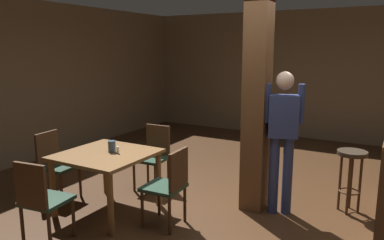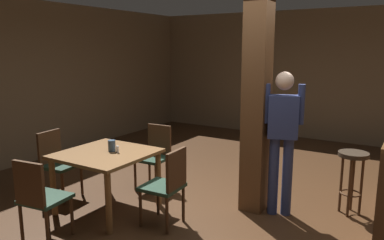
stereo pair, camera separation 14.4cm
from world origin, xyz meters
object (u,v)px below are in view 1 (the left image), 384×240
Objects in this scene: chair_north at (154,153)px; napkin_cup at (112,146)px; bar_stool_near at (351,167)px; salt_shaker at (118,150)px; standing_person at (283,133)px; chair_east at (169,183)px; chair_south at (41,198)px; chair_west at (55,162)px; dining_table at (107,162)px.

chair_north reaches higher than napkin_cup.
chair_north reaches higher than bar_stool_near.
salt_shaker is 0.05× the size of standing_person.
chair_north is 10.64× the size of salt_shaker.
bar_stool_near is at bearing 39.85° from chair_east.
chair_south is 2.74m from standing_person.
chair_east is at bearing 2.65° from chair_west.
chair_west and chair_north have the same top height.
napkin_cup reaches higher than salt_shaker.
napkin_cup is 2.91m from bar_stool_near.
napkin_cup is 0.18× the size of bar_stool_near.
dining_table is at bearing 2.62° from chair_west.
bar_stool_near is at bearing 23.46° from chair_west.
salt_shaker is at bearing -7.78° from napkin_cup.
salt_shaker is (0.11, -0.88, 0.28)m from chair_north.
standing_person reaches higher than salt_shaker.
chair_west is 0.52× the size of standing_person.
chair_south is 6.43× the size of napkin_cup.
dining_table is at bearing -91.90° from chair_north.
chair_west is at bearing 133.53° from chair_south.
chair_south is at bearing -133.75° from standing_person.
standing_person is (1.82, 0.07, 0.50)m from chair_north.
chair_north is at bearing 88.10° from dining_table.
dining_table is 0.60× the size of standing_person.
chair_north is at bearing 88.58° from chair_south.
napkin_cup is (0.90, 0.11, 0.31)m from chair_west.
chair_south is 1.00× the size of chair_north.
chair_east reaches higher than salt_shaker.
standing_person reaches higher than napkin_cup.
bar_stool_near is (2.57, 1.46, -0.06)m from dining_table.
bar_stool_near reaches higher than dining_table.
chair_east is 0.79m from salt_shaker.
chair_south reaches higher than dining_table.
chair_south is 10.64× the size of salt_shaker.
chair_west is 1.00× the size of chair_east.
chair_north is at bearing -177.89° from standing_person.
chair_south is (-0.89, -0.98, 0.00)m from chair_east.
salt_shaker is (0.11, -0.01, -0.03)m from napkin_cup.
chair_east reaches higher than bar_stool_near.
chair_south is 1.88m from chair_north.
bar_stool_near is at bearing 11.60° from chair_north.
chair_north reaches higher than dining_table.
chair_west is 1.00× the size of chair_north.
dining_table is at bearing -158.32° from salt_shaker.
bar_stool_near is at bearing 28.61° from napkin_cup.
chair_south is 0.52× the size of standing_person.
napkin_cup is at bearing 65.90° from dining_table.
chair_north is 2.60m from bar_stool_near.
chair_west is at bearing -177.38° from dining_table.
chair_east is at bearing -135.22° from standing_person.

